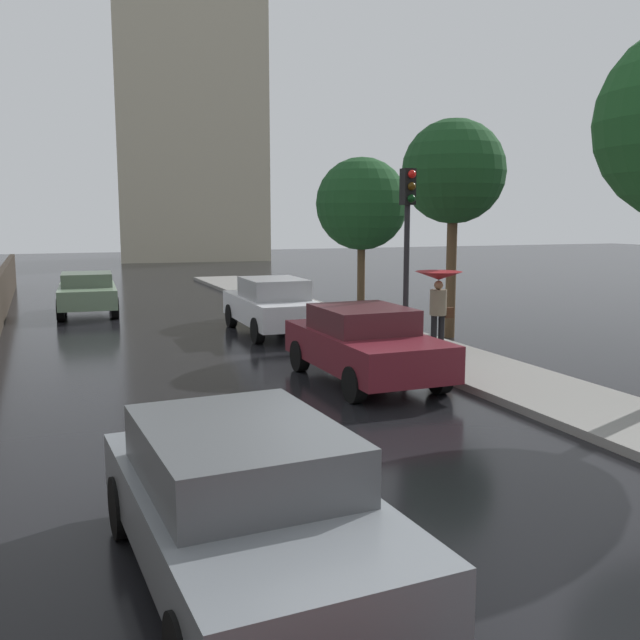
{
  "coord_description": "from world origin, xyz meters",
  "views": [
    {
      "loc": [
        -3.07,
        -5.26,
        3.16
      ],
      "look_at": [
        1.45,
        6.18,
        1.35
      ],
      "focal_mm": 39.65,
      "sensor_mm": 36.0,
      "label": 1
    }
  ],
  "objects_px": {
    "car_maroon_far_lane": "(364,343)",
    "street_tree_near": "(454,173)",
    "traffic_light": "(408,227)",
    "car_green_near_kerb": "(87,292)",
    "street_tree_mid": "(362,204)",
    "pedestrian_with_umbrella_near": "(439,288)",
    "car_grey_mid_road": "(245,500)",
    "car_white_far_ahead": "(272,305)"
  },
  "relations": [
    {
      "from": "traffic_light",
      "to": "street_tree_mid",
      "type": "distance_m",
      "value": 8.89
    },
    {
      "from": "traffic_light",
      "to": "street_tree_mid",
      "type": "xyz_separation_m",
      "value": [
        2.83,
        8.41,
        0.63
      ]
    },
    {
      "from": "car_green_near_kerb",
      "to": "street_tree_mid",
      "type": "bearing_deg",
      "value": 168.76
    },
    {
      "from": "car_green_near_kerb",
      "to": "street_tree_near",
      "type": "height_order",
      "value": "street_tree_near"
    },
    {
      "from": "street_tree_near",
      "to": "street_tree_mid",
      "type": "distance_m",
      "value": 5.87
    },
    {
      "from": "car_maroon_far_lane",
      "to": "street_tree_mid",
      "type": "bearing_deg",
      "value": 65.22
    },
    {
      "from": "car_grey_mid_road",
      "to": "car_white_far_ahead",
      "type": "bearing_deg",
      "value": -111.54
    },
    {
      "from": "traffic_light",
      "to": "street_tree_near",
      "type": "distance_m",
      "value": 3.97
    },
    {
      "from": "car_green_near_kerb",
      "to": "traffic_light",
      "type": "height_order",
      "value": "traffic_light"
    },
    {
      "from": "car_green_near_kerb",
      "to": "street_tree_mid",
      "type": "relative_size",
      "value": 0.78
    },
    {
      "from": "pedestrian_with_umbrella_near",
      "to": "street_tree_mid",
      "type": "xyz_separation_m",
      "value": [
        1.6,
        7.68,
        2.03
      ]
    },
    {
      "from": "car_green_near_kerb",
      "to": "pedestrian_with_umbrella_near",
      "type": "height_order",
      "value": "pedestrian_with_umbrella_near"
    },
    {
      "from": "car_green_near_kerb",
      "to": "pedestrian_with_umbrella_near",
      "type": "bearing_deg",
      "value": 128.94
    },
    {
      "from": "car_maroon_far_lane",
      "to": "pedestrian_with_umbrella_near",
      "type": "relative_size",
      "value": 2.32
    },
    {
      "from": "pedestrian_with_umbrella_near",
      "to": "car_grey_mid_road",
      "type": "bearing_deg",
      "value": 60.73
    },
    {
      "from": "car_maroon_far_lane",
      "to": "pedestrian_with_umbrella_near",
      "type": "height_order",
      "value": "pedestrian_with_umbrella_near"
    },
    {
      "from": "car_grey_mid_road",
      "to": "pedestrian_with_umbrella_near",
      "type": "relative_size",
      "value": 2.31
    },
    {
      "from": "car_white_far_ahead",
      "to": "traffic_light",
      "type": "relative_size",
      "value": 1.08
    },
    {
      "from": "street_tree_near",
      "to": "car_maroon_far_lane",
      "type": "bearing_deg",
      "value": -138.61
    },
    {
      "from": "car_grey_mid_road",
      "to": "street_tree_near",
      "type": "distance_m",
      "value": 13.64
    },
    {
      "from": "street_tree_mid",
      "to": "traffic_light",
      "type": "bearing_deg",
      "value": -108.6
    },
    {
      "from": "car_green_near_kerb",
      "to": "traffic_light",
      "type": "xyz_separation_m",
      "value": [
        5.88,
        -10.68,
        2.22
      ]
    },
    {
      "from": "car_maroon_far_lane",
      "to": "street_tree_near",
      "type": "relative_size",
      "value": 0.73
    },
    {
      "from": "car_green_near_kerb",
      "to": "pedestrian_with_umbrella_near",
      "type": "distance_m",
      "value": 12.26
    },
    {
      "from": "car_maroon_far_lane",
      "to": "car_grey_mid_road",
      "type": "bearing_deg",
      "value": -123.2
    },
    {
      "from": "pedestrian_with_umbrella_near",
      "to": "street_tree_mid",
      "type": "relative_size",
      "value": 0.35
    },
    {
      "from": "car_green_near_kerb",
      "to": "car_maroon_far_lane",
      "type": "height_order",
      "value": "car_maroon_far_lane"
    },
    {
      "from": "pedestrian_with_umbrella_near",
      "to": "car_white_far_ahead",
      "type": "bearing_deg",
      "value": -46.79
    },
    {
      "from": "car_white_far_ahead",
      "to": "car_maroon_far_lane",
      "type": "bearing_deg",
      "value": -89.39
    },
    {
      "from": "traffic_light",
      "to": "street_tree_near",
      "type": "xyz_separation_m",
      "value": [
        2.71,
        2.58,
        1.33
      ]
    },
    {
      "from": "car_maroon_far_lane",
      "to": "street_tree_mid",
      "type": "height_order",
      "value": "street_tree_mid"
    },
    {
      "from": "car_green_near_kerb",
      "to": "street_tree_mid",
      "type": "height_order",
      "value": "street_tree_mid"
    },
    {
      "from": "car_white_far_ahead",
      "to": "car_maroon_far_lane",
      "type": "relative_size",
      "value": 1.06
    },
    {
      "from": "pedestrian_with_umbrella_near",
      "to": "car_maroon_far_lane",
      "type": "bearing_deg",
      "value": 44.73
    },
    {
      "from": "car_grey_mid_road",
      "to": "car_maroon_far_lane",
      "type": "bearing_deg",
      "value": -125.75
    },
    {
      "from": "pedestrian_with_umbrella_near",
      "to": "street_tree_mid",
      "type": "distance_m",
      "value": 8.1
    },
    {
      "from": "pedestrian_with_umbrella_near",
      "to": "street_tree_near",
      "type": "height_order",
      "value": "street_tree_near"
    },
    {
      "from": "car_grey_mid_road",
      "to": "street_tree_near",
      "type": "xyz_separation_m",
      "value": [
        8.38,
        10.16,
        3.54
      ]
    },
    {
      "from": "street_tree_mid",
      "to": "car_green_near_kerb",
      "type": "bearing_deg",
      "value": 165.39
    },
    {
      "from": "car_white_far_ahead",
      "to": "street_tree_mid",
      "type": "bearing_deg",
      "value": 40.37
    },
    {
      "from": "car_grey_mid_road",
      "to": "street_tree_mid",
      "type": "xyz_separation_m",
      "value": [
        8.5,
        15.98,
        2.84
      ]
    },
    {
      "from": "car_grey_mid_road",
      "to": "street_tree_mid",
      "type": "distance_m",
      "value": 18.33
    }
  ]
}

